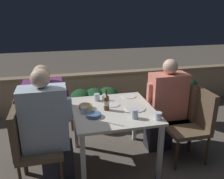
% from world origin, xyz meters
% --- Properties ---
extents(ground_plane, '(16.00, 16.00, 0.00)m').
position_xyz_m(ground_plane, '(0.00, 0.00, 0.00)').
color(ground_plane, '#665B51').
extents(parapet_wall, '(9.00, 0.18, 0.69)m').
position_xyz_m(parapet_wall, '(0.00, 1.73, 0.35)').
color(parapet_wall, tan).
rests_on(parapet_wall, ground_plane).
extents(dining_table, '(0.94, 0.97, 0.72)m').
position_xyz_m(dining_table, '(0.00, 0.00, 0.63)').
color(dining_table, silver).
rests_on(dining_table, ground_plane).
extents(planter_hedge, '(0.82, 0.47, 0.61)m').
position_xyz_m(planter_hedge, '(-0.05, 1.08, 0.34)').
color(planter_hedge, brown).
rests_on(planter_hedge, ground_plane).
extents(chair_left_near, '(0.47, 0.47, 0.92)m').
position_xyz_m(chair_left_near, '(-0.95, -0.19, 0.54)').
color(chair_left_near, brown).
rests_on(chair_left_near, ground_plane).
extents(person_blue_shirt, '(0.52, 0.26, 1.31)m').
position_xyz_m(person_blue_shirt, '(-0.74, -0.19, 0.65)').
color(person_blue_shirt, '#282833').
rests_on(person_blue_shirt, ground_plane).
extents(chair_left_far, '(0.47, 0.47, 0.92)m').
position_xyz_m(chair_left_far, '(-0.96, 0.18, 0.54)').
color(chair_left_far, brown).
rests_on(chair_left_far, ground_plane).
extents(person_purple_stripe, '(0.50, 0.26, 1.25)m').
position_xyz_m(person_purple_stripe, '(-0.75, 0.18, 0.63)').
color(person_purple_stripe, '#282833').
rests_on(person_purple_stripe, ground_plane).
extents(chair_right_near, '(0.47, 0.47, 0.92)m').
position_xyz_m(chair_right_near, '(1.00, -0.14, 0.54)').
color(chair_right_near, brown).
rests_on(chair_right_near, ground_plane).
extents(chair_right_far, '(0.47, 0.47, 0.92)m').
position_xyz_m(chair_right_far, '(0.95, 0.17, 0.54)').
color(chair_right_far, brown).
rests_on(chair_right_far, ground_plane).
extents(person_coral_top, '(0.52, 0.26, 1.24)m').
position_xyz_m(person_coral_top, '(0.74, 0.17, 0.62)').
color(person_coral_top, '#282833').
rests_on(person_coral_top, ground_plane).
extents(beer_bottle, '(0.06, 0.06, 0.26)m').
position_xyz_m(beer_bottle, '(-0.08, 0.00, 0.82)').
color(beer_bottle, brown).
rests_on(beer_bottle, dining_table).
extents(plate_0, '(0.18, 0.18, 0.01)m').
position_xyz_m(plate_0, '(0.02, 0.13, 0.73)').
color(plate_0, white).
rests_on(plate_0, dining_table).
extents(plate_1, '(0.24, 0.24, 0.01)m').
position_xyz_m(plate_1, '(0.26, -0.05, 0.73)').
color(plate_1, silver).
rests_on(plate_1, dining_table).
extents(plate_2, '(0.19, 0.19, 0.01)m').
position_xyz_m(plate_2, '(0.30, 0.35, 0.73)').
color(plate_2, white).
rests_on(plate_2, dining_table).
extents(bowl_0, '(0.16, 0.16, 0.05)m').
position_xyz_m(bowl_0, '(-0.32, 0.09, 0.75)').
color(bowl_0, tan).
rests_on(bowl_0, dining_table).
extents(bowl_1, '(0.17, 0.17, 0.04)m').
position_xyz_m(bowl_1, '(-0.26, -0.15, 0.75)').
color(bowl_1, '#4C709E').
rests_on(bowl_1, dining_table).
extents(glass_cup_0, '(0.08, 0.08, 0.09)m').
position_xyz_m(glass_cup_0, '(-0.14, 0.31, 0.77)').
color(glass_cup_0, silver).
rests_on(glass_cup_0, dining_table).
extents(glass_cup_1, '(0.08, 0.08, 0.08)m').
position_xyz_m(glass_cup_1, '(0.40, -0.37, 0.76)').
color(glass_cup_1, silver).
rests_on(glass_cup_1, dining_table).
extents(glass_cup_2, '(0.08, 0.08, 0.10)m').
position_xyz_m(glass_cup_2, '(0.17, -0.28, 0.77)').
color(glass_cup_2, silver).
rests_on(glass_cup_2, dining_table).
extents(glass_cup_3, '(0.07, 0.07, 0.08)m').
position_xyz_m(glass_cup_3, '(-0.04, 0.29, 0.76)').
color(glass_cup_3, silver).
rests_on(glass_cup_3, dining_table).
extents(glass_cup_4, '(0.08, 0.08, 0.08)m').
position_xyz_m(glass_cup_4, '(-0.35, -0.04, 0.76)').
color(glass_cup_4, silver).
rests_on(glass_cup_4, dining_table).
extents(fork_0, '(0.14, 0.12, 0.01)m').
position_xyz_m(fork_0, '(-0.07, -0.38, 0.73)').
color(fork_0, silver).
rests_on(fork_0, dining_table).
extents(potted_plant, '(0.41, 0.41, 0.79)m').
position_xyz_m(potted_plant, '(1.40, 0.79, 0.48)').
color(potted_plant, '#9E5638').
rests_on(potted_plant, ground_plane).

